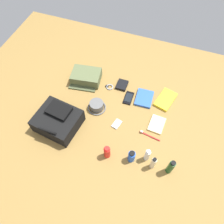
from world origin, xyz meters
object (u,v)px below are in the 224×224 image
Objects in this scene: lotion_bottle at (153,163)px; wallet at (122,85)px; toothpaste_tube at (147,155)px; travel_guidebook at (144,98)px; wristwatch at (109,87)px; cell_phone at (128,98)px; toothbrush at (149,135)px; media_player at (117,124)px; backpack at (58,120)px; deodorant_spray at (132,156)px; shampoo_bottle at (171,167)px; sunscreen_spray at (107,152)px; toiletry_pouch at (86,77)px; paperback_novel at (166,100)px; notepad at (157,124)px; bucket_hat at (97,106)px.

wallet is at bearing -55.50° from lotion_bottle.
toothpaste_tube is 0.76× the size of travel_guidebook.
toothpaste_tube is at bearing 132.06° from wristwatch.
cell_phone is 0.38m from toothbrush.
wristwatch is (0.18, -0.33, 0.00)m from media_player.
deodorant_spray is at bearing 172.37° from backpack.
toothbrush is (0.20, -0.22, -0.07)m from shampoo_bottle.
cell_phone is at bearing -89.32° from sunscreen_spray.
media_player is (-0.40, 0.34, -0.04)m from toiletry_pouch.
toothpaste_tube reaches higher than wristwatch.
cell_phone is at bearing -48.81° from toothbrush.
shampoo_bottle is at bearing 131.10° from wallet.
toothpaste_tube is 0.53m from travel_guidebook.
cell_phone is 0.27m from media_player.
toothbrush is (-0.68, -0.14, -0.06)m from backpack.
toothpaste_tube reaches higher than toothbrush.
shampoo_bottle is 0.67m from cell_phone.
toiletry_pouch is at bearing -37.56° from lotion_bottle.
paperback_novel is (-0.73, -0.51, -0.06)m from backpack.
toiletry_pouch reaches higher than wristwatch.
lotion_bottle is 0.07m from toothpaste_tube.
sunscreen_spray is 0.69m from paperback_novel.
paperback_novel reaches higher than travel_guidebook.
shampoo_bottle is at bearing 120.74° from travel_guidebook.
paperback_novel is at bearing -75.88° from shampoo_bottle.
backpack is 0.45m from media_player.
deodorant_spray is at bearing 72.31° from toothbrush.
shampoo_bottle is 1.50× the size of wallet.
travel_guidebook is 1.37× the size of cell_phone.
media_player is at bearing -34.79° from lotion_bottle.
toothpaste_tube is at bearing -157.79° from deodorant_spray.
toothpaste_tube is 0.71m from wristwatch.
wristwatch is at bearing -16.65° from cell_phone.
media_player is 0.39m from wallet.
lotion_bottle reaches higher than travel_guidebook.
backpack is 0.77m from notepad.
backpack is 2.63× the size of cell_phone.
toiletry_pouch is 0.32m from wallet.
backpack reaches higher than deodorant_spray.
toothbrush is 1.11× the size of notepad.
media_player is 0.86× the size of wallet.
paperback_novel is at bearing -97.79° from toothbrush.
wristwatch is 0.65× the size of wallet.
toothbrush is at bearing 167.48° from bucket_hat.
cell_phone is (0.01, -0.54, -0.06)m from sunscreen_spray.
toiletry_pouch reaches higher than notepad.
toiletry_pouch is at bearing -8.86° from cell_phone.
wallet is at bearing -48.99° from toothbrush.
deodorant_spray reaches higher than notepad.
wristwatch is (0.37, -0.57, -0.05)m from deodorant_spray.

